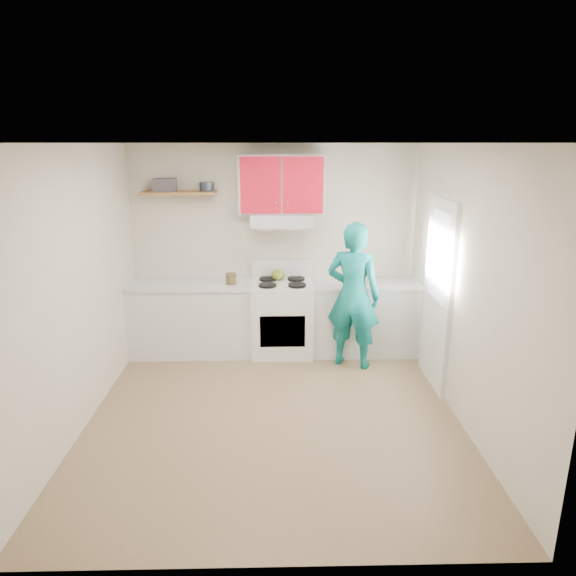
{
  "coord_description": "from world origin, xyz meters",
  "views": [
    {
      "loc": [
        0.04,
        -4.53,
        2.6
      ],
      "look_at": [
        0.15,
        0.55,
        1.15
      ],
      "focal_mm": 31.73,
      "sensor_mm": 36.0,
      "label": 1
    }
  ],
  "objects_px": {
    "kettle": "(278,274)",
    "person": "(353,296)",
    "stove": "(282,318)",
    "crock": "(231,280)",
    "tin": "(207,187)"
  },
  "relations": [
    {
      "from": "stove",
      "to": "person",
      "type": "bearing_deg",
      "value": -26.16
    },
    {
      "from": "stove",
      "to": "tin",
      "type": "distance_m",
      "value": 1.88
    },
    {
      "from": "tin",
      "to": "kettle",
      "type": "height_order",
      "value": "tin"
    },
    {
      "from": "stove",
      "to": "kettle",
      "type": "relative_size",
      "value": 5.44
    },
    {
      "from": "tin",
      "to": "kettle",
      "type": "relative_size",
      "value": 1.03
    },
    {
      "from": "crock",
      "to": "person",
      "type": "relative_size",
      "value": 0.09
    },
    {
      "from": "crock",
      "to": "person",
      "type": "xyz_separation_m",
      "value": [
        1.46,
        -0.38,
        -0.1
      ]
    },
    {
      "from": "crock",
      "to": "stove",
      "type": "bearing_deg",
      "value": 2.13
    },
    {
      "from": "kettle",
      "to": "tin",
      "type": "bearing_deg",
      "value": 154.46
    },
    {
      "from": "stove",
      "to": "kettle",
      "type": "xyz_separation_m",
      "value": [
        -0.05,
        0.16,
        0.53
      ]
    },
    {
      "from": "kettle",
      "to": "crock",
      "type": "xyz_separation_m",
      "value": [
        -0.58,
        -0.19,
        -0.01
      ]
    },
    {
      "from": "tin",
      "to": "person",
      "type": "relative_size",
      "value": 0.1
    },
    {
      "from": "kettle",
      "to": "crock",
      "type": "bearing_deg",
      "value": 174.67
    },
    {
      "from": "stove",
      "to": "kettle",
      "type": "bearing_deg",
      "value": 106.98
    },
    {
      "from": "kettle",
      "to": "person",
      "type": "height_order",
      "value": "person"
    }
  ]
}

